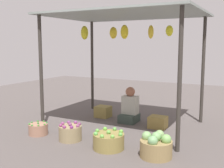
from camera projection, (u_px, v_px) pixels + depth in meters
ground_plane at (124, 125)px, 6.00m from camera, size 14.00×14.00×0.00m
market_stall_structure at (124, 24)px, 5.73m from camera, size 3.12×2.24×2.32m
vendor_person at (130, 109)px, 6.19m from camera, size 0.36×0.44×0.78m
basket_green_chilies at (38, 129)px, 5.33m from camera, size 0.36×0.36×0.24m
basket_purple_onions at (70, 133)px, 5.01m from camera, size 0.41×0.41×0.32m
basket_green_apples at (109, 141)px, 4.60m from camera, size 0.51×0.51×0.32m
basket_cabbages at (156, 146)px, 4.25m from camera, size 0.49×0.49×0.40m
wooden_crate_near_vendor at (103, 112)px, 6.62m from camera, size 0.33×0.31×0.26m
wooden_crate_stacked_rear at (158, 122)px, 5.76m from camera, size 0.35×0.30×0.24m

